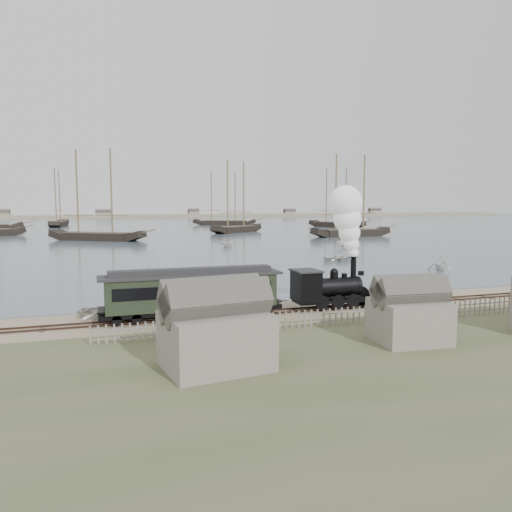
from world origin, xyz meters
name	(u,v)px	position (x,y,z in m)	size (l,w,h in m)	color
ground	(298,305)	(0.00, 0.00, 0.00)	(600.00, 600.00, 0.00)	tan
harbor_water	(134,223)	(0.00, 170.00, 0.03)	(600.00, 336.00, 0.06)	#475765
rail_track	(309,310)	(0.00, -2.00, 0.04)	(120.00, 1.80, 0.16)	#3B2820
picket_fence_west	(247,333)	(-6.50, -7.00, 0.00)	(19.00, 0.10, 1.20)	gray
picket_fence_east	(493,314)	(12.50, -7.50, 0.00)	(15.00, 0.10, 1.20)	gray
shed_left	(216,368)	(-10.00, -13.00, 0.00)	(5.00, 4.00, 4.10)	gray
shed_mid	(408,342)	(2.00, -12.00, 0.00)	(4.00, 3.50, 3.60)	gray
far_spit	(122,218)	(0.00, 250.00, 0.00)	(500.00, 20.00, 1.80)	tan
locomotive	(345,254)	(3.09, -2.00, 4.27)	(7.42, 2.77, 9.26)	black
passenger_coach	(192,291)	(-9.07, -2.00, 2.00)	(12.92, 2.49, 3.14)	black
beached_dinghy	(109,311)	(-14.72, 0.21, 0.44)	(4.28, 3.06, 0.89)	silver
rowboat_1	(150,272)	(-9.94, 17.57, 0.82)	(2.88, 2.49, 1.52)	silver
rowboat_2	(240,277)	(-1.63, 11.29, 0.74)	(3.50, 1.32, 1.35)	silver
rowboat_3	(340,258)	(17.28, 26.00, 0.52)	(4.40, 3.14, 0.91)	silver
rowboat_4	(440,263)	(24.58, 13.72, 0.93)	(3.32, 2.86, 1.75)	silver
rowboat_5	(342,243)	(27.88, 45.16, 0.82)	(3.96, 1.49, 1.53)	silver
rowboat_7	(226,243)	(7.56, 51.88, 0.82)	(2.89, 2.50, 1.52)	silver
schooner_2	(96,194)	(-14.81, 77.63, 10.06)	(21.68, 5.00, 20.00)	black
schooner_3	(237,196)	(22.32, 96.47, 10.06)	(18.54, 4.28, 20.00)	black
schooner_4	(351,195)	(44.33, 71.90, 10.06)	(20.32, 4.69, 20.00)	black
schooner_5	(337,197)	(62.34, 114.34, 10.06)	(21.04, 4.86, 20.00)	black
schooner_7	(58,198)	(-26.91, 150.10, 10.06)	(19.12, 4.41, 20.00)	black
schooner_8	(224,198)	(30.59, 141.89, 10.06)	(22.96, 5.30, 20.00)	black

